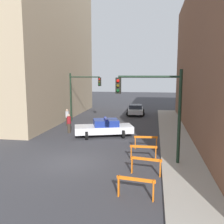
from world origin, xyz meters
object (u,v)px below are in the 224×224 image
(police_car, at_px, (104,128))
(barrier_corner, at_px, (146,140))
(pedestrian_corner, at_px, (67,117))
(pedestrian_crossing, at_px, (69,123))
(barrier_back, at_px, (143,150))
(traffic_light_near, at_px, (158,102))
(barrier_mid, at_px, (146,163))
(parked_car_near, at_px, (136,110))
(barrier_front, at_px, (136,184))
(traffic_light_far, at_px, (80,90))

(police_car, height_order, barrier_corner, police_car)
(pedestrian_corner, relative_size, barrier_corner, 1.04)
(pedestrian_crossing, bearing_deg, barrier_back, 63.67)
(traffic_light_near, distance_m, barrier_corner, 4.06)
(barrier_mid, bearing_deg, pedestrian_corner, 126.20)
(parked_car_near, relative_size, barrier_front, 2.77)
(barrier_front, relative_size, barrier_mid, 1.00)
(pedestrian_corner, bearing_deg, barrier_mid, 147.46)
(barrier_mid, xyz_separation_m, barrier_back, (-0.23, 2.18, 0.00))
(police_car, height_order, parked_car_near, police_car)
(parked_car_near, bearing_deg, police_car, -102.17)
(barrier_back, bearing_deg, pedestrian_crossing, 138.09)
(traffic_light_far, height_order, pedestrian_crossing, traffic_light_far)
(police_car, distance_m, barrier_back, 6.38)
(police_car, bearing_deg, pedestrian_crossing, 59.82)
(traffic_light_near, bearing_deg, barrier_corner, 104.68)
(parked_car_near, bearing_deg, barrier_mid, -87.97)
(pedestrian_crossing, bearing_deg, pedestrian_corner, -141.92)
(parked_car_near, distance_m, barrier_corner, 14.76)
(pedestrian_crossing, bearing_deg, barrier_corner, 76.89)
(pedestrian_crossing, height_order, barrier_front, pedestrian_crossing)
(pedestrian_crossing, xyz_separation_m, barrier_front, (6.64, -10.77, -0.24))
(police_car, bearing_deg, parked_car_near, -26.67)
(pedestrian_crossing, relative_size, barrier_front, 1.04)
(barrier_front, bearing_deg, barrier_corner, 88.80)
(barrier_mid, bearing_deg, barrier_back, 95.94)
(police_car, bearing_deg, traffic_light_far, 13.96)
(police_car, height_order, pedestrian_crossing, pedestrian_crossing)
(barrier_front, bearing_deg, pedestrian_crossing, 121.66)
(barrier_front, bearing_deg, barrier_back, 88.88)
(traffic_light_near, height_order, barrier_mid, traffic_light_near)
(pedestrian_corner, height_order, barrier_mid, pedestrian_corner)
(barrier_corner, bearing_deg, barrier_mid, -87.81)
(traffic_light_far, xyz_separation_m, barrier_back, (7.26, -11.35, -2.78))
(traffic_light_far, distance_m, parked_car_near, 8.31)
(traffic_light_far, relative_size, barrier_front, 3.27)
(pedestrian_corner, distance_m, barrier_mid, 13.85)
(pedestrian_crossing, relative_size, barrier_corner, 1.04)
(police_car, xyz_separation_m, parked_car_near, (1.68, 11.61, -0.05))
(pedestrian_crossing, bearing_deg, police_car, 93.85)
(barrier_corner, bearing_deg, pedestrian_corner, 140.23)
(traffic_light_far, bearing_deg, police_car, -57.58)
(traffic_light_far, height_order, barrier_corner, traffic_light_far)
(barrier_front, bearing_deg, pedestrian_corner, 119.81)
(police_car, xyz_separation_m, pedestrian_crossing, (-3.27, 0.68, 0.14))
(traffic_light_far, bearing_deg, barrier_front, -65.97)
(barrier_front, bearing_deg, traffic_light_near, 78.65)
(barrier_corner, bearing_deg, parked_car_near, 97.15)
(traffic_light_far, distance_m, barrier_mid, 15.71)
(traffic_light_near, xyz_separation_m, barrier_back, (-0.77, 0.41, -2.91))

